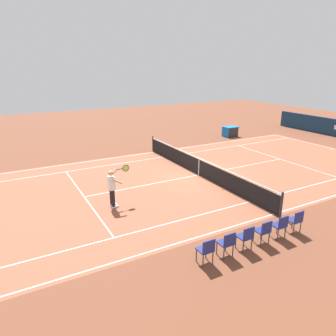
{
  "coord_description": "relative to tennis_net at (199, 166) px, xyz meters",
  "views": [
    {
      "loc": [
        9.36,
        13.48,
        5.78
      ],
      "look_at": [
        2.24,
        0.5,
        0.9
      ],
      "focal_mm": 33.16,
      "sensor_mm": 36.0,
      "label": 1
    }
  ],
  "objects": [
    {
      "name": "equipment_cart_tarped",
      "position": [
        -7.99,
        -6.97,
        -0.05
      ],
      "size": [
        1.25,
        0.84,
        0.85
      ],
      "color": "#2D2D33",
      "rests_on": "ground_plane"
    },
    {
      "name": "spectator_chair_5",
      "position": [
        4.43,
        6.92,
        0.03
      ],
      "size": [
        0.44,
        0.44,
        0.88
      ],
      "color": "#38383D",
      "rests_on": "ground_plane"
    },
    {
      "name": "spectator_chair_0",
      "position": [
        0.5,
        6.92,
        0.03
      ],
      "size": [
        0.44,
        0.44,
        0.88
      ],
      "color": "#38383D",
      "rests_on": "ground_plane"
    },
    {
      "name": "spectator_chair_3",
      "position": [
        2.86,
        6.92,
        0.03
      ],
      "size": [
        0.44,
        0.44,
        0.88
      ],
      "color": "#38383D",
      "rests_on": "ground_plane"
    },
    {
      "name": "tennis_player_near",
      "position": [
        5.55,
        1.64,
        0.44
      ],
      "size": [
        1.07,
        0.78,
        1.7
      ],
      "color": "black",
      "rests_on": "ground_plane"
    },
    {
      "name": "spectator_chair_4",
      "position": [
        3.65,
        6.92,
        0.03
      ],
      "size": [
        0.44,
        0.44,
        0.88
      ],
      "color": "#38383D",
      "rests_on": "ground_plane"
    },
    {
      "name": "ground_plane",
      "position": [
        0.0,
        0.0,
        -0.49
      ],
      "size": [
        60.0,
        60.0,
        0.0
      ],
      "primitive_type": "plane",
      "color": "brown"
    },
    {
      "name": "tennis_net",
      "position": [
        0.0,
        0.0,
        0.0
      ],
      "size": [
        0.1,
        11.7,
        1.08
      ],
      "color": "#2D2D33",
      "rests_on": "ground_plane"
    },
    {
      "name": "court_line_markings",
      "position": [
        0.0,
        0.0,
        -0.49
      ],
      "size": [
        23.85,
        11.05,
        0.01
      ],
      "color": "white",
      "rests_on": "ground_plane"
    },
    {
      "name": "spectator_chair_1",
      "position": [
        1.29,
        6.92,
        0.03
      ],
      "size": [
        0.44,
        0.44,
        0.88
      ],
      "color": "#38383D",
      "rests_on": "ground_plane"
    },
    {
      "name": "court_slab",
      "position": [
        0.0,
        0.0,
        -0.49
      ],
      "size": [
        24.2,
        11.4,
        0.0
      ],
      "primitive_type": "cube",
      "color": "#935138",
      "rests_on": "ground_plane"
    },
    {
      "name": "spectator_chair_2",
      "position": [
        2.08,
        6.92,
        0.03
      ],
      "size": [
        0.44,
        0.44,
        0.88
      ],
      "color": "#38383D",
      "rests_on": "ground_plane"
    },
    {
      "name": "tennis_ball",
      "position": [
        0.22,
        2.41,
        -0.46
      ],
      "size": [
        0.07,
        0.07,
        0.07
      ],
      "primitive_type": "sphere",
      "color": "#CCE01E",
      "rests_on": "ground_plane"
    }
  ]
}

